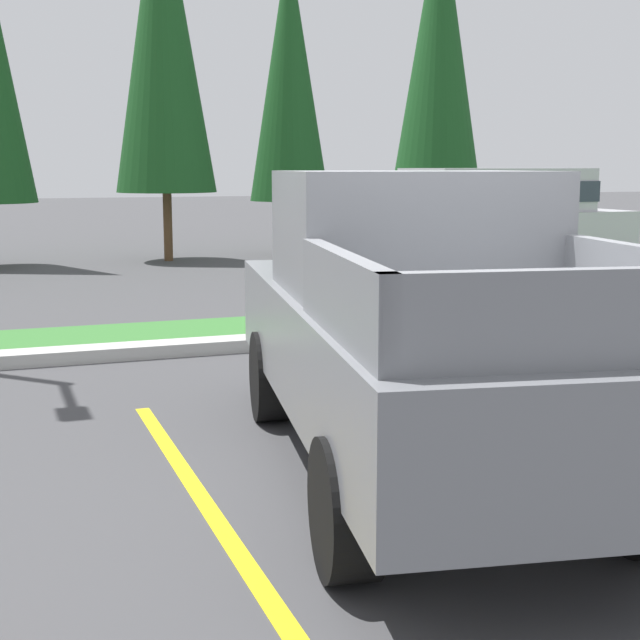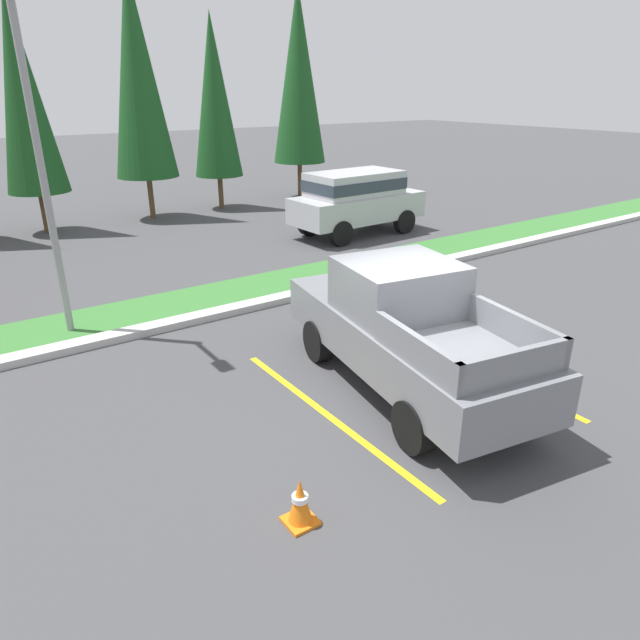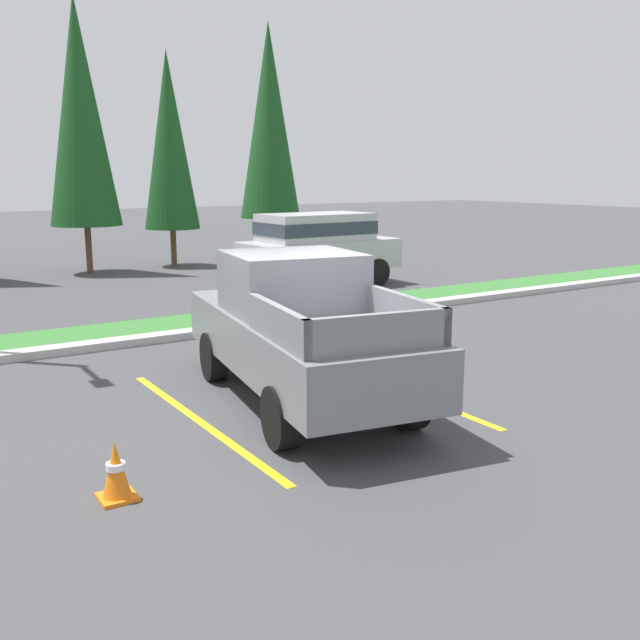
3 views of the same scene
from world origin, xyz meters
The scene contains 10 objects.
ground_plane centered at (0.00, 0.00, 0.00)m, with size 120.00×120.00×0.00m, color #424244.
parking_line_near centered at (-1.50, 0.32, 0.00)m, with size 0.12×4.80×0.01m, color yellow.
parking_line_far centered at (1.60, 0.32, 0.00)m, with size 0.12×4.80×0.01m, color yellow.
curb_strip centered at (0.00, 5.00, 0.07)m, with size 56.00×0.40×0.15m, color #B2B2AD.
grass_median centered at (0.00, 6.10, 0.03)m, with size 56.00×1.80×0.06m, color #387533.
pickup_truck_main centered at (0.06, 0.37, 1.04)m, with size 2.75×5.47×2.10m.
suv_distant centered at (5.95, 9.13, 1.24)m, with size 4.67×2.11×2.10m.
cypress_tree_right_inner centered at (1.20, 15.64, 5.09)m, with size 2.25×2.25×8.65m.
cypress_tree_rightmost centered at (4.22, 15.92, 4.31)m, with size 1.90×1.90×7.32m.
cypress_tree_far_right centered at (8.24, 16.13, 5.11)m, with size 2.26×2.26×8.68m.
Camera 1 is at (-2.72, -5.28, 2.13)m, focal length 51.65 mm.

